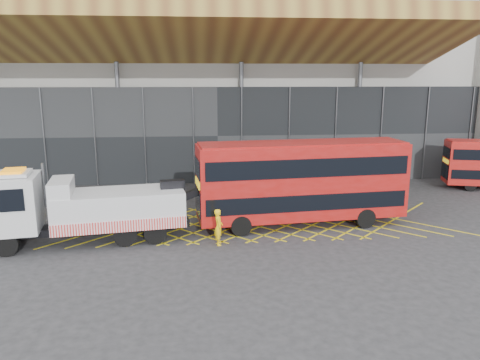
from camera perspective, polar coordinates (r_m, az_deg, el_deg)
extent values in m
plane|color=#28292B|center=(28.92, -5.69, -5.41)|extent=(120.00, 120.00, 0.00)
cube|color=yellow|center=(29.38, -15.14, -5.49)|extent=(7.16, 7.16, 0.01)
cube|color=yellow|center=(29.38, -15.14, -5.49)|extent=(7.16, 7.16, 0.01)
cube|color=yellow|center=(29.14, -12.02, -5.48)|extent=(7.16, 7.16, 0.01)
cube|color=yellow|center=(29.14, -12.02, -5.48)|extent=(7.16, 7.16, 0.01)
cube|color=yellow|center=(28.99, -8.87, -5.45)|extent=(7.16, 7.16, 0.01)
cube|color=yellow|center=(28.99, -8.87, -5.45)|extent=(7.16, 7.16, 0.01)
cube|color=yellow|center=(28.92, -5.69, -5.40)|extent=(7.16, 7.16, 0.01)
cube|color=yellow|center=(28.92, -5.69, -5.40)|extent=(7.16, 7.16, 0.01)
cube|color=yellow|center=(28.94, -2.51, -5.33)|extent=(7.16, 7.16, 0.01)
cube|color=yellow|center=(28.94, -2.51, -5.33)|extent=(7.16, 7.16, 0.01)
cube|color=yellow|center=(29.05, 0.66, -5.25)|extent=(7.16, 7.16, 0.01)
cube|color=yellow|center=(29.05, 0.66, -5.25)|extent=(7.16, 7.16, 0.01)
cube|color=yellow|center=(29.25, 3.79, -5.16)|extent=(7.16, 7.16, 0.01)
cube|color=yellow|center=(29.25, 3.79, -5.16)|extent=(7.16, 7.16, 0.01)
cube|color=yellow|center=(29.53, 6.87, -5.05)|extent=(7.16, 7.16, 0.01)
cube|color=yellow|center=(29.53, 6.87, -5.05)|extent=(7.16, 7.16, 0.01)
cube|color=yellow|center=(29.89, 9.89, -4.92)|extent=(7.16, 7.16, 0.01)
cube|color=yellow|center=(29.89, 9.89, -4.92)|extent=(7.16, 7.16, 0.01)
cube|color=yellow|center=(30.34, 12.82, -4.79)|extent=(7.16, 7.16, 0.01)
cube|color=yellow|center=(30.34, 12.82, -4.79)|extent=(7.16, 7.16, 0.01)
cube|color=yellow|center=(30.86, 15.66, -4.65)|extent=(7.16, 7.16, 0.01)
cube|color=yellow|center=(30.86, 15.66, -4.65)|extent=(7.16, 7.16, 0.01)
cube|color=yellow|center=(31.45, 18.39, -4.51)|extent=(7.16, 7.16, 0.01)
cube|color=yellow|center=(31.45, 18.39, -4.51)|extent=(7.16, 7.16, 0.01)
cube|color=#979892|center=(46.53, -3.22, 12.70)|extent=(55.00, 14.00, 18.00)
cube|color=black|center=(39.55, -2.77, 5.46)|extent=(55.00, 0.80, 8.00)
cube|color=brown|center=(35.60, -6.00, 16.71)|extent=(40.00, 11.93, 4.07)
cylinder|color=#595B60|center=(39.73, -14.45, 6.56)|extent=(0.36, 0.36, 10.00)
cylinder|color=#595B60|center=(39.37, 0.16, 6.90)|extent=(0.36, 0.36, 10.00)
cylinder|color=#595B60|center=(41.49, 14.15, 6.82)|extent=(0.36, 0.36, 10.00)
cube|color=black|center=(26.96, -17.71, -5.55)|extent=(10.75, 2.77, 0.39)
cube|color=silver|center=(27.08, -26.05, -2.58)|extent=(3.11, 3.20, 2.93)
cube|color=orange|center=(26.67, -25.93, 1.02)|extent=(1.21, 1.49, 0.14)
cube|color=silver|center=(26.58, -14.47, -3.20)|extent=(7.34, 3.86, 1.80)
cube|color=red|center=(25.40, -14.39, -5.53)|extent=(6.91, 1.15, 0.62)
cube|color=silver|center=(26.48, -20.96, -0.81)|extent=(1.53, 2.85, 0.79)
cube|color=black|center=(26.43, -8.24, -0.61)|extent=(1.42, 0.77, 0.56)
cube|color=black|center=(26.69, -5.80, -1.66)|extent=(2.50, 0.77, 1.22)
cylinder|color=black|center=(26.52, -26.66, -7.01)|extent=(1.29, 0.58, 1.24)
cylinder|color=black|center=(28.72, -25.67, -5.47)|extent=(1.29, 0.58, 1.24)
cylinder|color=black|center=(25.85, -10.31, -6.32)|extent=(1.29, 0.58, 1.24)
cylinder|color=black|center=(28.10, -10.64, -4.79)|extent=(1.29, 0.58, 1.24)
cylinder|color=#595B60|center=(27.74, -22.76, -0.61)|extent=(0.16, 0.16, 2.48)
cube|color=#9E0F0C|center=(28.25, 7.53, -0.03)|extent=(12.70, 4.15, 4.40)
cube|color=black|center=(28.49, 7.47, -2.05)|extent=(12.21, 4.16, 0.96)
cube|color=black|center=(28.05, 7.59, 1.98)|extent=(12.21, 4.16, 1.08)
cube|color=black|center=(27.20, -5.15, -2.58)|extent=(0.32, 2.54, 1.47)
cube|color=black|center=(26.75, -5.23, 1.52)|extent=(0.32, 2.54, 1.08)
cube|color=yellow|center=(26.94, -5.21, -0.37)|extent=(0.27, 2.02, 0.40)
cube|color=#9E0F0C|center=(27.85, 7.66, 4.46)|extent=(12.43, 3.90, 0.14)
cylinder|color=black|center=(26.64, 0.12, -5.60)|extent=(1.21, 0.46, 1.18)
cylinder|color=black|center=(29.07, -0.87, -4.04)|extent=(1.21, 0.46, 1.18)
cylinder|color=black|center=(29.00, 15.05, -4.52)|extent=(1.21, 0.46, 1.18)
cylinder|color=black|center=(31.25, 13.00, -3.17)|extent=(1.21, 0.46, 1.18)
cube|color=black|center=(41.28, 23.69, 1.04)|extent=(0.54, 1.91, 1.13)
cube|color=black|center=(41.03, 23.88, 3.12)|extent=(0.54, 1.91, 0.83)
cube|color=yellow|center=(41.13, 23.78, 2.17)|extent=(0.44, 1.52, 0.30)
cylinder|color=black|center=(41.04, 26.28, -0.61)|extent=(0.94, 0.48, 0.91)
cylinder|color=black|center=(42.84, 25.55, -0.03)|extent=(0.94, 0.48, 0.91)
imported|color=yellow|center=(25.19, -2.63, -5.74)|extent=(0.51, 0.75, 1.98)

